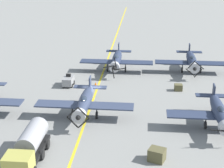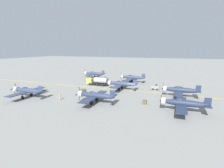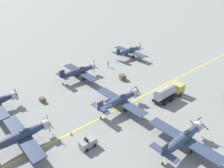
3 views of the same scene
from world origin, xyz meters
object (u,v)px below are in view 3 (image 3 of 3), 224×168
at_px(fuel_tanker, 169,92).
at_px(supply_crate_mid_lane, 123,77).
at_px(airplane_mid_right, 183,138).
at_px(ground_crew_walking, 108,64).
at_px(traffic_cone, 71,133).
at_px(airplane_mid_center, 119,100).
at_px(airplane_near_center, 20,136).
at_px(airplane_far_left, 129,51).
at_px(tow_tractor, 88,143).
at_px(airplane_mid_left, 79,71).
at_px(supply_crate_by_tanker, 43,100).

bearing_deg(fuel_tanker, supply_crate_mid_lane, -174.22).
bearing_deg(airplane_mid_right, ground_crew_walking, 171.38).
distance_m(fuel_tanker, traffic_cone, 21.64).
xyz_separation_m(airplane_mid_right, traffic_cone, (-13.61, -10.86, -1.74)).
relative_size(fuel_tanker, supply_crate_mid_lane, 5.13).
xyz_separation_m(airplane_mid_center, ground_crew_walking, (-16.70, 11.42, -0.99)).
relative_size(airplane_near_center, airplane_far_left, 1.00).
relative_size(tow_tractor, ground_crew_walking, 1.39).
xyz_separation_m(airplane_near_center, tow_tractor, (6.66, 7.48, -1.22)).
xyz_separation_m(ground_crew_walking, supply_crate_mid_lane, (8.04, -2.25, -0.37)).
distance_m(airplane_mid_left, ground_crew_walking, 10.00).
xyz_separation_m(airplane_mid_center, airplane_mid_right, (13.79, 0.01, 0.00)).
distance_m(supply_crate_by_tanker, supply_crate_mid_lane, 19.42).
distance_m(airplane_mid_right, traffic_cone, 17.50).
relative_size(airplane_mid_left, fuel_tanker, 1.50).
bearing_deg(airplane_near_center, airplane_mid_center, 81.53).
height_order(supply_crate_mid_lane, traffic_cone, supply_crate_mid_lane).
xyz_separation_m(fuel_tanker, traffic_cone, (-3.68, -21.28, -1.24)).
bearing_deg(ground_crew_walking, airplane_mid_left, -85.21).
xyz_separation_m(airplane_near_center, fuel_tanker, (6.30, 28.28, -0.50)).
relative_size(ground_crew_walking, traffic_cone, 3.40).
distance_m(airplane_near_center, ground_crew_walking, 32.57).
height_order(airplane_mid_center, supply_crate_mid_lane, airplane_mid_center).
bearing_deg(tow_tractor, airplane_near_center, -131.70).
xyz_separation_m(ground_crew_walking, supply_crate_by_tanker, (4.59, -21.36, -0.55)).
xyz_separation_m(airplane_mid_right, supply_crate_by_tanker, (-25.91, -9.95, -1.54)).
xyz_separation_m(airplane_far_left, fuel_tanker, (21.97, -10.47, -0.50)).
relative_size(ground_crew_walking, supply_crate_by_tanker, 1.64).
distance_m(airplane_near_center, airplane_mid_center, 18.00).
height_order(airplane_mid_center, airplane_far_left, airplane_far_left).
bearing_deg(tow_tractor, airplane_far_left, 125.53).
bearing_deg(traffic_cone, supply_crate_mid_lane, 113.83).
bearing_deg(airplane_mid_left, supply_crate_by_tanker, -54.64).
xyz_separation_m(airplane_mid_left, airplane_near_center, (13.44, -19.34, -0.00)).
height_order(airplane_mid_right, airplane_far_left, airplane_far_left).
xyz_separation_m(fuel_tanker, tow_tractor, (0.36, -20.80, -0.72)).
bearing_deg(ground_crew_walking, airplane_mid_right, -20.51).
height_order(airplane_far_left, fuel_tanker, airplane_far_left).
distance_m(airplane_far_left, fuel_tanker, 24.34).
relative_size(airplane_mid_left, airplane_far_left, 1.00).
relative_size(airplane_mid_right, tow_tractor, 4.62).
bearing_deg(airplane_near_center, ground_crew_walking, 115.29).
bearing_deg(ground_crew_walking, fuel_tanker, -2.73).
relative_size(airplane_mid_center, tow_tractor, 4.62).
xyz_separation_m(airplane_far_left, ground_crew_walking, (1.40, -9.49, -0.99)).
xyz_separation_m(airplane_mid_left, supply_crate_by_tanker, (3.76, -11.44, -1.54)).
bearing_deg(fuel_tanker, ground_crew_walking, 177.27).
xyz_separation_m(airplane_near_center, supply_crate_mid_lane, (-6.23, 27.01, -1.36)).
bearing_deg(airplane_far_left, airplane_mid_left, -94.36).
relative_size(airplane_mid_left, tow_tractor, 4.62).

